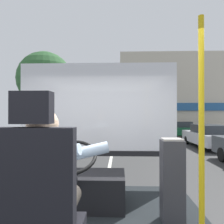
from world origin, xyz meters
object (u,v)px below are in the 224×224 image
(driver_seat, at_px, (39,216))
(steering_console, at_px, (80,188))
(handrail_pole, at_px, (201,138))
(parked_car_green, at_px, (179,128))
(parked_car_blue, at_px, (163,124))
(bus_driver, at_px, (46,183))
(fare_box, at_px, (172,180))
(parked_car_white, at_px, (209,136))

(driver_seat, bearing_deg, steering_console, 90.00)
(handrail_pole, xyz_separation_m, parked_car_green, (4.24, 16.15, -1.02))
(driver_seat, height_order, parked_car_blue, driver_seat)
(bus_driver, relative_size, steering_console, 0.75)
(driver_seat, bearing_deg, bus_driver, 90.00)
(handrail_pole, bearing_deg, bus_driver, -166.28)
(fare_box, height_order, parked_car_blue, fare_box)
(steering_console, relative_size, handrail_pole, 0.58)
(handrail_pole, distance_m, parked_car_white, 11.13)
(fare_box, xyz_separation_m, parked_car_blue, (4.22, 21.38, -0.43))
(steering_console, distance_m, fare_box, 1.11)
(parked_car_white, relative_size, parked_car_green, 1.01)
(steering_console, xyz_separation_m, handrail_pole, (1.12, -0.94, 0.73))
(driver_seat, bearing_deg, handrail_pole, 19.76)
(driver_seat, height_order, fare_box, driver_seat)
(steering_console, distance_m, parked_car_white, 10.75)
(parked_car_green, bearing_deg, fare_box, -105.53)
(parked_car_white, bearing_deg, parked_car_blue, 90.65)
(bus_driver, xyz_separation_m, steering_console, (-0.00, 1.21, -0.46))
(steering_console, relative_size, parked_car_blue, 0.26)
(steering_console, xyz_separation_m, parked_car_blue, (5.26, 21.05, -0.21))
(fare_box, bearing_deg, parked_car_white, 65.66)
(parked_car_white, height_order, parked_car_green, parked_car_white)
(parked_car_green, xyz_separation_m, parked_car_blue, (-0.10, 5.83, 0.08))
(fare_box, bearing_deg, bus_driver, -139.82)
(steering_console, distance_m, parked_car_green, 16.14)
(parked_car_green, relative_size, parked_car_blue, 0.94)
(bus_driver, xyz_separation_m, fare_box, (1.04, 0.88, -0.24))
(handrail_pole, distance_m, parked_car_green, 16.73)
(bus_driver, distance_m, handrail_pole, 1.18)
(steering_console, xyz_separation_m, fare_box, (1.04, -0.33, 0.21))
(parked_car_green, bearing_deg, driver_seat, -107.95)
(fare_box, bearing_deg, parked_car_green, 74.47)
(driver_seat, relative_size, fare_box, 1.44)
(bus_driver, height_order, steering_console, bus_driver)
(parked_car_blue, bearing_deg, parked_car_green, -89.01)
(parked_car_green, bearing_deg, parked_car_blue, 90.99)
(fare_box, distance_m, parked_car_green, 16.14)
(driver_seat, height_order, parked_car_green, driver_seat)
(bus_driver, height_order, fare_box, bus_driver)
(steering_console, relative_size, parked_car_green, 0.28)
(driver_seat, distance_m, fare_box, 1.45)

